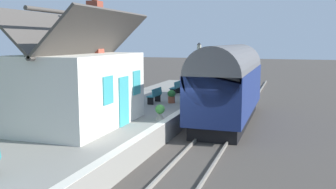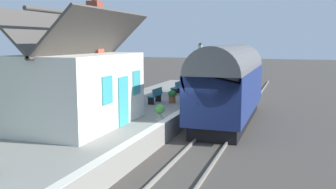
# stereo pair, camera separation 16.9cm
# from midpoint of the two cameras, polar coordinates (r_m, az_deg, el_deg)

# --- Properties ---
(ground_plane) EXTENTS (160.00, 160.00, 0.00)m
(ground_plane) POSITION_cam_midpoint_polar(r_m,az_deg,el_deg) (17.51, 3.86, -6.77)
(ground_plane) COLOR #423D38
(platform) EXTENTS (32.00, 5.53, 0.94)m
(platform) POSITION_cam_midpoint_polar(r_m,az_deg,el_deg) (18.67, -7.41, -4.38)
(platform) COLOR gray
(platform) RESTS_ON ground
(platform_edge_coping) EXTENTS (32.00, 0.36, 0.02)m
(platform_edge_coping) POSITION_cam_midpoint_polar(r_m,az_deg,el_deg) (17.61, 0.17, -3.48)
(platform_edge_coping) COLOR beige
(platform_edge_coping) RESTS_ON platform
(rail_near) EXTENTS (52.00, 0.08, 0.14)m
(rail_near) POSITION_cam_midpoint_polar(r_m,az_deg,el_deg) (17.18, 9.14, -6.92)
(rail_near) COLOR gray
(rail_near) RESTS_ON ground
(rail_far) EXTENTS (52.00, 0.08, 0.14)m
(rail_far) POSITION_cam_midpoint_polar(r_m,az_deg,el_deg) (17.45, 4.44, -6.59)
(rail_far) COLOR gray
(rail_far) RESTS_ON ground
(train) EXTENTS (9.89, 2.73, 4.32)m
(train) POSITION_cam_midpoint_polar(r_m,az_deg,el_deg) (20.70, 9.07, 1.74)
(train) COLOR black
(train) RESTS_ON ground
(station_building) EXTENTS (6.27, 3.75, 5.71)m
(station_building) POSITION_cam_midpoint_polar(r_m,az_deg,el_deg) (16.11, -13.72, 1.20)
(station_building) COLOR silver
(station_building) RESTS_ON platform
(bench_mid_platform) EXTENTS (1.41, 0.46, 0.88)m
(bench_mid_platform) POSITION_cam_midpoint_polar(r_m,az_deg,el_deg) (21.47, -2.23, -0.08)
(bench_mid_platform) COLOR #26727F
(bench_mid_platform) RESTS_ON platform
(bench_near_building) EXTENTS (1.40, 0.44, 0.88)m
(bench_near_building) POSITION_cam_midpoint_polar(r_m,az_deg,el_deg) (25.08, 1.08, 1.13)
(bench_near_building) COLOR #26727F
(bench_near_building) RESTS_ON platform
(planter_corner_building) EXTENTS (0.44, 0.44, 0.72)m
(planter_corner_building) POSITION_cam_midpoint_polar(r_m,az_deg,el_deg) (17.08, -1.52, -2.72)
(planter_corner_building) COLOR gray
(planter_corner_building) RESTS_ON platform
(planter_edge_near) EXTENTS (0.47, 0.47, 0.75)m
(planter_edge_near) POSITION_cam_midpoint_polar(r_m,az_deg,el_deg) (21.57, 0.31, -0.24)
(planter_edge_near) COLOR #9E5138
(planter_edge_near) RESTS_ON platform
(lamp_post_platform) EXTENTS (0.32, 0.50, 3.48)m
(lamp_post_platform) POSITION_cam_midpoint_polar(r_m,az_deg,el_deg) (26.33, 4.61, 5.75)
(lamp_post_platform) COLOR black
(lamp_post_platform) RESTS_ON platform
(station_sign_board) EXTENTS (0.96, 0.06, 1.57)m
(station_sign_board) POSITION_cam_midpoint_polar(r_m,az_deg,el_deg) (22.55, 3.17, 2.13)
(station_sign_board) COLOR black
(station_sign_board) RESTS_ON platform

